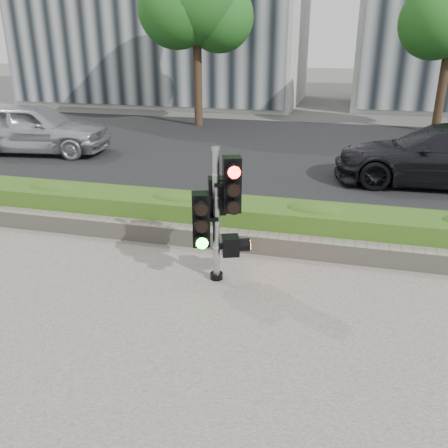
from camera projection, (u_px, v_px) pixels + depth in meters
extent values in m
plane|color=#51514C|center=(197.00, 300.00, 7.07)|extent=(120.00, 120.00, 0.00)
cube|color=#9E9389|center=(123.00, 422.00, 4.81)|extent=(16.00, 11.00, 0.03)
cube|color=black|center=(286.00, 153.00, 16.07)|extent=(60.00, 13.00, 0.02)
cube|color=gray|center=(242.00, 223.00, 9.88)|extent=(60.00, 0.25, 0.12)
cube|color=gray|center=(228.00, 239.00, 8.71)|extent=(12.00, 0.32, 0.34)
cube|color=#5D942D|center=(236.00, 219.00, 9.23)|extent=(12.00, 1.00, 0.68)
cylinder|color=black|center=(198.00, 79.00, 20.44)|extent=(0.36, 0.36, 4.03)
sphere|color=#194814|center=(219.00, 17.00, 19.67)|extent=(2.88, 2.88, 2.88)
sphere|color=#194814|center=(176.00, 9.00, 19.22)|extent=(3.17, 3.17, 3.17)
cylinder|color=black|center=(442.00, 87.00, 19.09)|extent=(0.36, 0.36, 3.58)
sphere|color=#194814|center=(436.00, 22.00, 18.01)|extent=(2.82, 2.82, 2.82)
cylinder|color=black|center=(217.00, 276.00, 7.63)|extent=(0.20, 0.20, 0.10)
cylinder|color=gray|center=(216.00, 218.00, 7.26)|extent=(0.11, 0.11, 2.10)
cylinder|color=gray|center=(216.00, 149.00, 6.87)|extent=(0.13, 0.13, 0.05)
cube|color=#FF1107|center=(232.00, 184.00, 7.06)|extent=(0.34, 0.34, 0.84)
cube|color=#14E51E|center=(201.00, 219.00, 7.22)|extent=(0.34, 0.34, 0.84)
cube|color=black|center=(217.00, 196.00, 7.38)|extent=(0.34, 0.34, 0.57)
cube|color=orange|center=(230.00, 245.00, 7.49)|extent=(0.34, 0.34, 0.31)
imported|color=silver|center=(35.00, 128.00, 15.76)|extent=(5.07, 2.59, 1.65)
imported|color=black|center=(442.00, 155.00, 12.33)|extent=(5.51, 2.41, 1.57)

